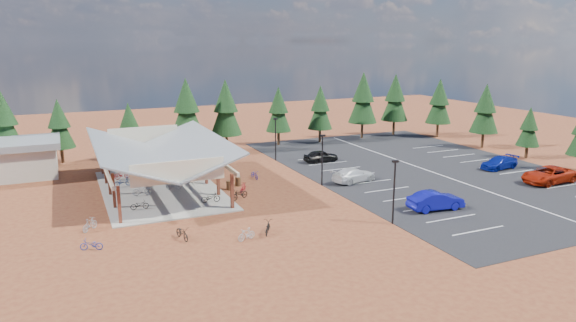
{
  "coord_description": "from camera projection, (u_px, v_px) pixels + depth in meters",
  "views": [
    {
      "loc": [
        -18.0,
        -41.59,
        14.03
      ],
      "look_at": [
        1.85,
        3.22,
        2.54
      ],
      "focal_mm": 32.0,
      "sensor_mm": 36.0,
      "label": 1
    }
  ],
  "objects": [
    {
      "name": "trash_bin_0",
      "position": [
        229.0,
        185.0,
        49.49
      ],
      "size": [
        0.6,
        0.6,
        0.9
      ],
      "primitive_type": "cylinder",
      "color": "#4C311B",
      "rests_on": "ground"
    },
    {
      "name": "lamp_post_0",
      "position": [
        394.0,
        187.0,
        39.71
      ],
      "size": [
        0.5,
        0.25,
        5.14
      ],
      "color": "black",
      "rests_on": "ground"
    },
    {
      "name": "bike_15",
      "position": [
        243.0,
        188.0,
        48.63
      ],
      "size": [
        1.27,
        1.46,
        0.91
      ],
      "primitive_type": "imported",
      "rotation": [
        0.0,
        0.0,
        2.48
      ],
      "color": "maroon",
      "rests_on": "ground"
    },
    {
      "name": "outbuilding",
      "position": [
        4.0,
        159.0,
        53.42
      ],
      "size": [
        11.0,
        7.0,
        3.9
      ],
      "color": "#ADA593",
      "rests_on": "ground"
    },
    {
      "name": "pine_8",
      "position": [
        395.0,
        98.0,
        77.33
      ],
      "size": [
        3.98,
        3.98,
        9.27
      ],
      "color": "#382314",
      "rests_on": "ground"
    },
    {
      "name": "pine_4",
      "position": [
        226.0,
        108.0,
        65.34
      ],
      "size": [
        4.02,
        4.02,
        9.36
      ],
      "color": "#382314",
      "rests_on": "ground"
    },
    {
      "name": "pine_1",
      "position": [
        59.0,
        124.0,
        59.42
      ],
      "size": [
        3.25,
        3.25,
        7.57
      ],
      "color": "#382314",
      "rests_on": "ground"
    },
    {
      "name": "bike_12",
      "position": [
        267.0,
        227.0,
        38.24
      ],
      "size": [
        1.44,
        1.9,
        0.96
      ],
      "primitive_type": "imported",
      "rotation": [
        0.0,
        0.0,
        2.64
      ],
      "color": "black",
      "rests_on": "ground"
    },
    {
      "name": "car_3",
      "position": [
        354.0,
        175.0,
        52.13
      ],
      "size": [
        5.18,
        2.95,
        1.41
      ],
      "primitive_type": "imported",
      "rotation": [
        0.0,
        0.0,
        1.78
      ],
      "color": "silver",
      "rests_on": "asphalt_lot"
    },
    {
      "name": "bike_2",
      "position": [
        123.0,
        182.0,
        50.29
      ],
      "size": [
        1.88,
        1.15,
        0.93
      ],
      "primitive_type": "imported",
      "rotation": [
        0.0,
        0.0,
        1.89
      ],
      "color": "navy",
      "rests_on": "concrete_pad"
    },
    {
      "name": "pine_2",
      "position": [
        129.0,
        126.0,
        60.78
      ],
      "size": [
        2.99,
        2.99,
        6.98
      ],
      "color": "#382314",
      "rests_on": "ground"
    },
    {
      "name": "bike_7",
      "position": [
        183.0,
        168.0,
        55.55
      ],
      "size": [
        1.65,
        0.95,
        0.96
      ],
      "primitive_type": "imported",
      "rotation": [
        0.0,
        0.0,
        1.91
      ],
      "color": "maroon",
      "rests_on": "concrete_pad"
    },
    {
      "name": "bike_0",
      "position": [
        140.0,
        205.0,
        43.43
      ],
      "size": [
        1.52,
        0.53,
        0.8
      ],
      "primitive_type": "imported",
      "rotation": [
        0.0,
        0.0,
        1.57
      ],
      "color": "black",
      "rests_on": "concrete_pad"
    },
    {
      "name": "bike_6",
      "position": [
        174.0,
        175.0,
        52.81
      ],
      "size": [
        1.77,
        0.63,
        0.93
      ],
      "primitive_type": "imported",
      "rotation": [
        0.0,
        0.0,
        1.58
      ],
      "color": "#1D499F",
      "rests_on": "concrete_pad"
    },
    {
      "name": "trash_bin_1",
      "position": [
        238.0,
        181.0,
        50.85
      ],
      "size": [
        0.6,
        0.6,
        0.9
      ],
      "primitive_type": "cylinder",
      "color": "#4C311B",
      "rests_on": "ground"
    },
    {
      "name": "bike_4",
      "position": [
        211.0,
        198.0,
        45.31
      ],
      "size": [
        1.71,
        0.7,
        0.88
      ],
      "primitive_type": "imported",
      "rotation": [
        0.0,
        0.0,
        1.5
      ],
      "color": "black",
      "rests_on": "concrete_pad"
    },
    {
      "name": "bike_5",
      "position": [
        174.0,
        185.0,
        49.22
      ],
      "size": [
        1.53,
        0.9,
        0.89
      ],
      "primitive_type": "imported",
      "rotation": [
        0.0,
        0.0,
        1.22
      ],
      "color": "gray",
      "rests_on": "concrete_pad"
    },
    {
      "name": "bike_13",
      "position": [
        246.0,
        234.0,
        36.95
      ],
      "size": [
        1.54,
        0.86,
        0.89
      ],
      "primitive_type": "imported",
      "rotation": [
        0.0,
        0.0,
        5.02
      ],
      "color": "#999BA2",
      "rests_on": "ground"
    },
    {
      "name": "asphalt_lot",
      "position": [
        425.0,
        170.0,
        57.29
      ],
      "size": [
        27.0,
        44.0,
        0.04
      ],
      "primitive_type": "cube",
      "color": "black",
      "rests_on": "ground"
    },
    {
      "name": "pine_0",
      "position": [
        3.0,
        121.0,
        56.6
      ],
      "size": [
        3.81,
        3.81,
        8.87
      ],
      "color": "#382314",
      "rests_on": "ground"
    },
    {
      "name": "car_6",
      "position": [
        549.0,
        175.0,
        51.72
      ],
      "size": [
        6.1,
        3.09,
        1.65
      ],
      "primitive_type": "imported",
      "rotation": [
        0.0,
        0.0,
        -1.51
      ],
      "color": "#9D1D08",
      "rests_on": "asphalt_lot"
    },
    {
      "name": "bike_10",
      "position": [
        91.0,
        245.0,
        35.18
      ],
      "size": [
        1.63,
        1.01,
        0.81
      ],
      "primitive_type": "imported",
      "rotation": [
        0.0,
        0.0,
        4.38
      ],
      "color": "#142C99",
      "rests_on": "ground"
    },
    {
      "name": "bike_16",
      "position": [
        240.0,
        194.0,
        46.48
      ],
      "size": [
        1.98,
        1.41,
        0.99
      ],
      "primitive_type": "imported",
      "rotation": [
        0.0,
        0.0,
        5.16
      ],
      "color": "black",
      "rests_on": "ground"
    },
    {
      "name": "pine_11",
      "position": [
        529.0,
        127.0,
        62.14
      ],
      "size": [
        2.71,
        2.71,
        6.32
      ],
      "color": "#382314",
      "rests_on": "ground"
    },
    {
      "name": "bike_8",
      "position": [
        182.0,
        233.0,
        37.09
      ],
      "size": [
        1.03,
        2.0,
        1.0
      ],
      "primitive_type": "imported",
      "rotation": [
        0.0,
        0.0,
        0.2
      ],
      "color": "black",
      "rests_on": "ground"
    },
    {
      "name": "pine_6",
      "position": [
        320.0,
        108.0,
        71.67
      ],
      "size": [
        3.45,
        3.45,
        8.05
      ],
      "color": "#382314",
      "rests_on": "ground"
    },
    {
      "name": "bike_14",
      "position": [
        255.0,
        174.0,
        53.51
      ],
      "size": [
        0.66,
        1.71,
        0.89
      ],
      "primitive_type": "imported",
      "rotation": [
        0.0,
        0.0,
        0.04
      ],
      "color": "#111292",
      "rests_on": "ground"
    },
    {
      "name": "ground",
      "position": [
        284.0,
        197.0,
        47.32
      ],
      "size": [
        140.0,
        140.0,
        0.0
      ],
      "primitive_type": "plane",
      "color": "maroon",
      "rests_on": "ground"
    },
    {
      "name": "bike_1",
      "position": [
        142.0,
        190.0,
        47.31
      ],
      "size": [
        1.77,
        0.5,
        1.06
      ],
      "primitive_type": "imported",
      "rotation": [
        0.0,
        0.0,
        1.57
      ],
      "color": "#919298",
      "rests_on": "concrete_pad"
    },
    {
      "name": "lamp_post_1",
      "position": [
        322.0,
        156.0,
        50.4
      ],
      "size": [
        0.5,
        0.25,
        5.14
      ],
      "color": "black",
      "rests_on": "ground"
    },
    {
      "name": "car_1",
      "position": [
        436.0,
        201.0,
        43.48
      ],
      "size": [
        4.97,
        2.11,
        1.59
      ],
      "primitive_type": "imported",
      "rotation": [
        0.0,
        0.0,
        1.48
      ],
      "color": "#0D0F8E",
      "rests_on": "asphalt_lot"
    },
    {
      "name": "car_7",
      "position": [
        499.0,
        163.0,
        57.46
      ],
      "size": [
        4.97,
        2.51,
        1.38
      ],
      "primitive_type": "imported",
      "rotation": [
        0.0,
        0.0,
        -1.45
      ],
      "color": "navy",
      "rests_on": "asphalt_lot"
    },
    {
      "name": "bike_9",
      "position": [
        90.0,
        224.0,
        38.79
      ],
      "size": [
        1.44,
        1.56,
        1.0
      ],
      "primitive_type": "imported",
      "rotation": [
        0.0,
        0.0,
        2.43
      ],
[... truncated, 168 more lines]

